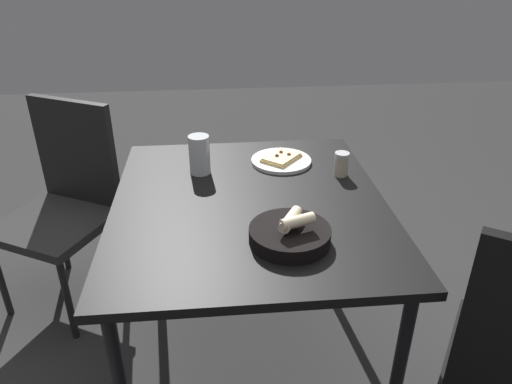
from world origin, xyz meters
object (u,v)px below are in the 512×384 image
Objects in this scene: dining_table at (249,216)px; chair_far at (65,195)px; pepper_shaker at (341,165)px; beer_glass at (200,157)px; pizza_plate at (281,160)px; bread_basket at (290,233)px.

dining_table is 1.14× the size of chair_far.
dining_table is 11.58× the size of pepper_shaker.
pepper_shaker is at bearing -106.97° from chair_far.
beer_glass reaches higher than dining_table.
dining_table is 0.95m from chair_far.
beer_glass is 0.54m from pepper_shaker.
chair_far reaches higher than beer_glass.
beer_glass is 1.63× the size of pepper_shaker.
pepper_shaker is (-0.07, -0.53, -0.02)m from beer_glass.
pizza_plate reaches higher than dining_table.
dining_table is at bearing 20.84° from bread_basket.
bread_basket is (-0.26, -0.10, 0.09)m from dining_table.
pizza_plate is 2.62× the size of pepper_shaker.
dining_table is 4.36× the size of bread_basket.
dining_table is 0.35m from pizza_plate.
chair_far is at bearing 48.63° from bread_basket.
beer_glass reaches higher than pizza_plate.
chair_far is (0.35, 1.15, -0.26)m from pepper_shaker.
pepper_shaker is 0.10× the size of chair_far.
pizza_plate is at bearing -5.50° from bread_basket.
pizza_plate is at bearing -78.75° from beer_glass.
bread_basket is at bearing 148.49° from pepper_shaker.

